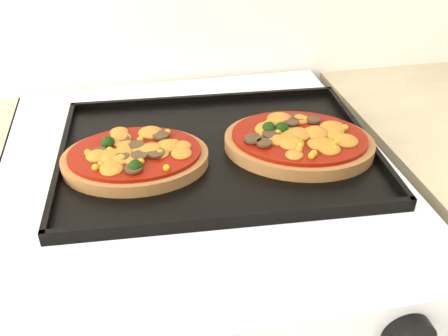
{
  "coord_description": "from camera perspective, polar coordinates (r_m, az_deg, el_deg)",
  "views": [
    {
      "loc": [
        -0.11,
        1.06,
        1.33
      ],
      "look_at": [
        0.02,
        1.65,
        0.92
      ],
      "focal_mm": 40.0,
      "sensor_mm": 36.0,
      "label": 1
    }
  ],
  "objects": [
    {
      "name": "baking_tray",
      "position": [
        0.77,
        -0.75,
        2.15
      ],
      "size": [
        0.5,
        0.38,
        0.02
      ],
      "primitive_type": "cube",
      "rotation": [
        0.0,
        0.0,
        -0.06
      ],
      "color": "black",
      "rests_on": "stove"
    },
    {
      "name": "pizza_left",
      "position": [
        0.74,
        -10.12,
        1.34
      ],
      "size": [
        0.23,
        0.18,
        0.03
      ],
      "primitive_type": null,
      "rotation": [
        0.0,
        0.0,
        -0.08
      ],
      "color": "brown",
      "rests_on": "baking_tray"
    },
    {
      "name": "pizza_right",
      "position": [
        0.77,
        8.55,
        3.15
      ],
      "size": [
        0.28,
        0.24,
        0.03
      ],
      "primitive_type": null,
      "rotation": [
        0.0,
        0.0,
        -0.35
      ],
      "color": "brown",
      "rests_on": "baking_tray"
    }
  ]
}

